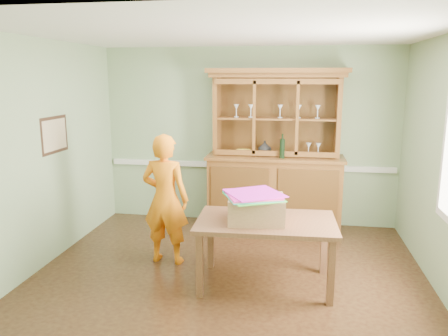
% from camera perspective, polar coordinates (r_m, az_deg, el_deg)
% --- Properties ---
extents(floor, '(4.50, 4.50, 0.00)m').
position_cam_1_polar(floor, '(5.22, 0.62, -13.77)').
color(floor, '#4B3118').
rests_on(floor, ground).
extents(ceiling, '(4.50, 4.50, 0.00)m').
position_cam_1_polar(ceiling, '(4.73, 0.70, 17.24)').
color(ceiling, white).
rests_on(ceiling, wall_back).
extents(wall_back, '(4.50, 0.00, 4.50)m').
position_cam_1_polar(wall_back, '(6.75, 3.25, 4.11)').
color(wall_back, '#88A47B').
rests_on(wall_back, floor).
extents(wall_left, '(0.00, 4.00, 4.00)m').
position_cam_1_polar(wall_left, '(5.59, -22.79, 1.59)').
color(wall_left, '#88A47B').
rests_on(wall_left, floor).
extents(wall_right, '(0.00, 4.00, 4.00)m').
position_cam_1_polar(wall_right, '(4.98, 27.18, 0.05)').
color(wall_right, '#88A47B').
rests_on(wall_right, floor).
extents(wall_front, '(4.50, 0.00, 4.50)m').
position_cam_1_polar(wall_front, '(2.89, -5.43, -6.45)').
color(wall_front, '#88A47B').
rests_on(wall_front, floor).
extents(chair_rail, '(4.41, 0.05, 0.08)m').
position_cam_1_polar(chair_rail, '(6.80, 3.19, 0.32)').
color(chair_rail, silver).
rests_on(chair_rail, wall_back).
extents(framed_map, '(0.03, 0.60, 0.46)m').
position_cam_1_polar(framed_map, '(5.80, -21.22, 4.06)').
color(framed_map, '#341F15').
rests_on(framed_map, wall_left).
extents(china_hutch, '(2.02, 0.67, 2.37)m').
position_cam_1_polar(china_hutch, '(6.54, 6.62, -0.82)').
color(china_hutch, brown).
rests_on(china_hutch, floor).
extents(dining_table, '(1.52, 0.95, 0.74)m').
position_cam_1_polar(dining_table, '(4.78, 5.50, -7.78)').
color(dining_table, brown).
rests_on(dining_table, floor).
extents(cardboard_box, '(0.63, 0.53, 0.27)m').
position_cam_1_polar(cardboard_box, '(4.66, 4.22, -5.37)').
color(cardboard_box, tan).
rests_on(cardboard_box, dining_table).
extents(kite_stack, '(0.70, 0.70, 0.04)m').
position_cam_1_polar(kite_stack, '(4.59, 3.93, -3.57)').
color(kite_stack, '#40D03D').
rests_on(kite_stack, cardboard_box).
extents(person, '(0.62, 0.44, 1.60)m').
position_cam_1_polar(person, '(5.35, -7.67, -4.06)').
color(person, orange).
rests_on(person, floor).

